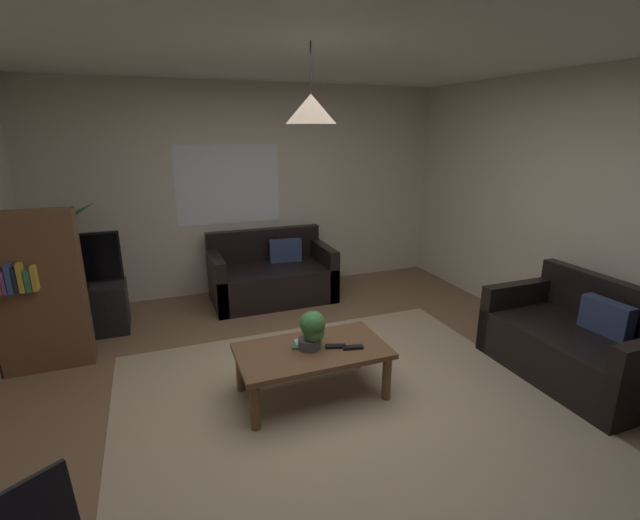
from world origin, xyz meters
The scene contains 19 objects.
floor centered at (0.00, 0.00, -0.01)m, with size 5.05×5.46×0.02m, color brown.
rug centered at (0.00, -0.20, 0.00)m, with size 3.28×3.00×0.01m, color tan.
wall_back centered at (0.00, 2.76, 1.29)m, with size 5.17×0.06×2.57m, color beige.
wall_right centered at (2.56, 0.00, 1.29)m, with size 0.06×5.46×2.57m, color beige.
ceiling centered at (0.00, 0.00, 2.58)m, with size 5.05×5.46×0.02m, color white.
window_pane centered at (-0.28, 2.73, 1.37)m, with size 1.27×0.01×0.97m, color white.
couch_under_window centered at (0.11, 2.25, 0.28)m, with size 1.45×0.83×0.82m.
couch_right_side centered at (2.05, -0.42, 0.28)m, with size 0.83×1.37×0.82m.
coffee_table centered at (-0.14, 0.10, 0.35)m, with size 1.16×0.64×0.41m.
book_on_table_0 centered at (-0.21, 0.16, 0.41)m, with size 0.15×0.10×0.02m, color #387247.
book_on_table_1 centered at (-0.19, 0.17, 0.44)m, with size 0.12×0.11×0.02m, color beige.
remote_on_table_0 centered at (0.03, 0.05, 0.42)m, with size 0.05×0.16×0.02m, color black.
remote_on_table_1 centered at (0.15, -0.01, 0.42)m, with size 0.05×0.16×0.02m, color black.
potted_plant_on_table centered at (-0.14, 0.11, 0.56)m, with size 0.21×0.20×0.31m.
tv_stand centered at (-1.98, 1.98, 0.25)m, with size 0.90×0.44×0.50m, color black.
tv centered at (-1.98, 1.96, 0.79)m, with size 0.90×0.16×0.56m.
potted_palm_corner centered at (-2.17, 2.50, 0.63)m, with size 0.82×0.87×1.35m.
bookshelf_corner centered at (-2.16, 1.35, 0.71)m, with size 0.70×0.31×1.40m.
pendant_lamp centered at (-0.14, 0.10, 2.16)m, with size 0.34×0.34×0.51m.
Camera 1 is at (-1.19, -2.81, 2.04)m, focal length 24.96 mm.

